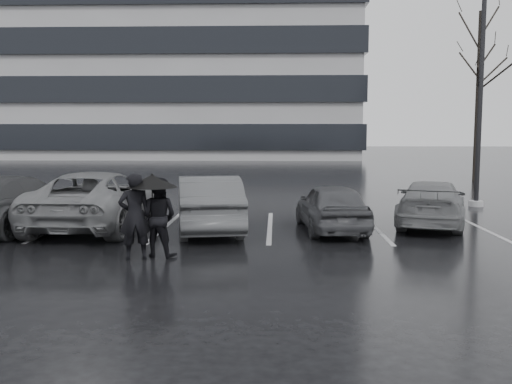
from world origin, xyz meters
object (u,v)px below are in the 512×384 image
Objects in this scene: car_west_b at (97,199)px; car_east at (432,203)px; car_west_c at (13,202)px; car_main at (332,207)px; car_west_a at (209,203)px; pedestrian_left at (135,216)px; lamp_post at (481,86)px; tree_north at (478,97)px; pedestrian_right at (158,217)px.

car_east is (8.96, 0.59, -0.14)m from car_west_b.
car_main is at bearing -168.00° from car_west_c.
car_west_a is 6.03m from car_east.
car_main is at bearing 178.32° from car_west_b.
pedestrian_left is (4.00, -3.25, 0.16)m from car_west_c.
lamp_post reaches higher than car_west_b.
tree_north is at bearing -142.20° from pedestrian_left.
car_west_a is 2.48× the size of pedestrian_left.
lamp_post is (9.21, 8.04, 3.23)m from pedestrian_right.
lamp_post reaches higher than tree_north.
car_east is at bearing -113.06° from tree_north.
car_west_b is 3.31× the size of pedestrian_right.
pedestrian_right reaches higher than car_west_a.
car_east is 0.48× the size of lamp_post.
car_main is 5.44m from pedestrian_left.
car_east is at bearing -122.79° from lamp_post.
tree_north is (6.02, 14.15, 3.64)m from car_east.
lamp_post is at bearing -156.08° from pedestrian_left.
car_west_a is at bearing 27.06° from car_east.
car_main is 17.82m from tree_north.
pedestrian_left is 0.21× the size of tree_north.
car_main is at bearing -126.13° from pedestrian_right.
pedestrian_right is at bearing 33.04° from car_main.
car_east is (5.94, 1.03, -0.10)m from car_west_a.
pedestrian_left is 22.85m from tree_north.
car_west_b reaches higher than car_west_a.
lamp_post is (2.59, 4.03, 3.43)m from car_east.
car_west_c is at bearing -18.98° from pedestrian_right.
car_main is at bearing 171.79° from car_west_a.
car_east is at bearing -165.52° from pedestrian_left.
car_main is 0.87× the size of car_east.
tree_north is (8.81, 15.06, 3.63)m from car_main.
pedestrian_right is 0.18× the size of lamp_post.
tree_north is at bearing -134.23° from car_west_b.
car_west_c is (-2.08, -0.45, -0.03)m from car_west_b.
pedestrian_left is 13.12m from lamp_post.
pedestrian_left reaches higher than car_west_a.
car_west_b is (-6.17, 0.31, 0.13)m from car_main.
tree_north is at bearing -138.58° from car_west_a.
car_west_a is 0.51× the size of tree_north.
car_west_a is 19.64m from tree_north.
car_main is at bearing 35.33° from car_east.
car_main is at bearing -137.47° from lamp_post.
pedestrian_right is (0.42, 0.28, -0.06)m from pedestrian_left.
car_main is 0.41× the size of lamp_post.
car_west_a is at bearing -125.48° from pedestrian_left.
tree_north reaches higher than pedestrian_left.
pedestrian_left is at bearing 61.08° from car_west_a.
car_main is 0.74× the size of car_west_c.
car_main is at bearing -120.33° from tree_north.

